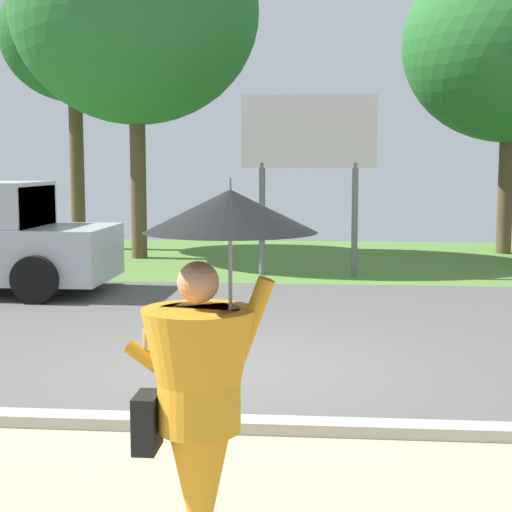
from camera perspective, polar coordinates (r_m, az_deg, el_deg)
ground_plane at (r=11.51m, az=0.00°, el=-4.54°), size 40.00×22.00×0.20m
monk_pedestrian at (r=4.21m, az=-3.67°, el=-9.06°), size 1.02×0.90×2.13m
roadside_billboard at (r=15.40m, az=3.82°, el=8.02°), size 2.60×0.12×3.50m
tree_left_far at (r=20.32m, az=17.89°, el=14.32°), size 5.12×5.12×7.33m
tree_right_mid at (r=18.78m, az=-8.69°, el=17.04°), size 5.58×5.58×8.13m
tree_right_far at (r=21.05m, az=-13.00°, el=15.15°), size 3.66×3.66×7.05m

